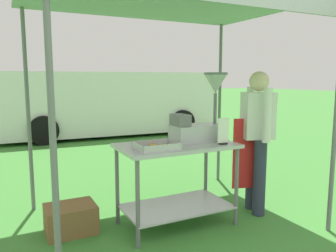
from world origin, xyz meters
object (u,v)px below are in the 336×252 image
Objects in this scene: stall_canopy at (173,5)px; donut_cart at (177,168)px; donut_tray at (156,147)px; menu_sign at (223,133)px; van_white at (110,102)px; donut_fryer at (201,117)px; vendor at (257,135)px; supply_crate at (71,219)px.

stall_canopy is 2.36× the size of donut_cart.
donut_tray reaches higher than donut_cart.
van_white reaches higher than menu_sign.
donut_fryer is 6.06m from van_white.
vendor is at bearing -5.26° from donut_cart.
donut_cart is at bearing -174.14° from donut_fryer.
donut_fryer is (0.62, 0.18, 0.23)m from donut_tray.
stall_canopy reaches higher than menu_sign.
menu_sign is 0.05× the size of van_white.
donut_fryer is at bearing 169.53° from vendor.
donut_tray is 1.28m from vendor.
donut_fryer is 0.45× the size of vendor.
supply_crate is at bearing 168.28° from donut_fryer.
donut_tray is 0.25× the size of vendor.
vendor reaches higher than donut_fryer.
stall_canopy is at bearing 90.00° from donut_cart.
donut_cart reaches higher than supply_crate.
supply_crate is at bearing 168.69° from vendor.
donut_cart is at bearing 174.74° from vendor.
stall_canopy is 1.68m from vendor.
van_white is (1.12, 5.93, -1.38)m from stall_canopy.
donut_cart is 6.14m from van_white.
menu_sign reaches higher than donut_tray.
donut_cart is at bearing -16.79° from supply_crate.
donut_tray is 1.14m from supply_crate.
donut_cart is 4.44× the size of menu_sign.
supply_crate is (-1.03, 0.31, -0.47)m from donut_cart.
donut_cart is (0.00, -0.10, -1.64)m from stall_canopy.
donut_fryer is at bearing -97.67° from van_white.
van_white reaches higher than vendor.
stall_canopy is 0.48× the size of van_white.
van_white is at bearing 79.28° from stall_canopy.
menu_sign is at bearing -5.76° from donut_tray.
donut_tray reaches higher than supply_crate.
menu_sign is 0.58m from vendor.
van_white is at bearing 88.62° from vendor.
van_white reaches higher than donut_cart.
vendor is (0.66, -0.12, -0.22)m from donut_fryer.
donut_tray is 0.81× the size of supply_crate.
donut_cart is 0.21× the size of van_white.
vendor is at bearing 13.53° from menu_sign.
donut_fryer reaches higher than menu_sign.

